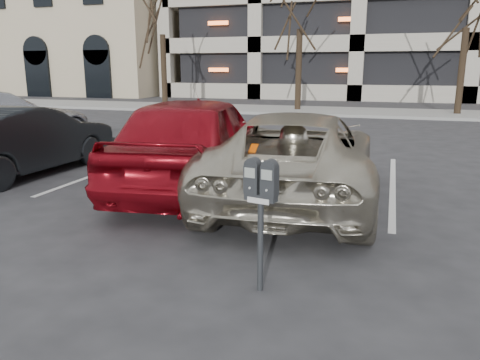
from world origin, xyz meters
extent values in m
plane|color=#28282B|center=(0.00, 0.00, 0.00)|extent=(140.00, 140.00, 0.00)
cube|color=gray|center=(0.00, 16.00, 0.06)|extent=(80.00, 4.00, 0.12)
cube|color=silver|center=(-7.00, 2.30, 0.01)|extent=(0.10, 5.20, 0.00)
cube|color=silver|center=(-4.20, 2.30, 0.01)|extent=(0.10, 5.20, 0.00)
cube|color=silver|center=(-1.40, 2.30, 0.01)|extent=(0.10, 5.20, 0.00)
cube|color=silver|center=(1.40, 2.30, 0.01)|extent=(0.10, 5.20, 0.00)
cube|color=tan|center=(-28.00, 30.00, 7.50)|extent=(26.00, 16.00, 15.00)
cylinder|color=black|center=(-10.00, 16.00, 1.84)|extent=(0.28, 0.28, 3.68)
cylinder|color=black|center=(-3.00, 16.00, 1.89)|extent=(0.28, 0.28, 3.78)
cylinder|color=black|center=(4.00, 16.00, 1.83)|extent=(0.28, 0.28, 3.66)
cylinder|color=black|center=(0.21, -2.30, 0.45)|extent=(0.06, 0.06, 0.90)
cube|color=black|center=(0.21, -2.30, 0.92)|extent=(0.31, 0.16, 0.06)
cube|color=silver|center=(0.19, -2.36, 0.90)|extent=(0.22, 0.05, 0.05)
cube|color=gray|center=(0.11, -2.34, 1.15)|extent=(0.11, 0.03, 0.09)
cube|color=gray|center=(0.28, -2.38, 1.15)|extent=(0.11, 0.03, 0.09)
imported|color=#B9B29D|center=(-0.10, 0.93, 0.70)|extent=(2.71, 5.22, 1.40)
cube|color=#F65505|center=(-0.45, 0.05, 1.41)|extent=(0.10, 0.20, 0.01)
imported|color=maroon|center=(-1.89, 1.11, 0.83)|extent=(2.60, 5.09, 1.66)
imported|color=black|center=(-5.58, 1.11, 0.67)|extent=(1.57, 4.14, 1.35)
camera|label=1|loc=(1.28, -6.26, 2.07)|focal=35.00mm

